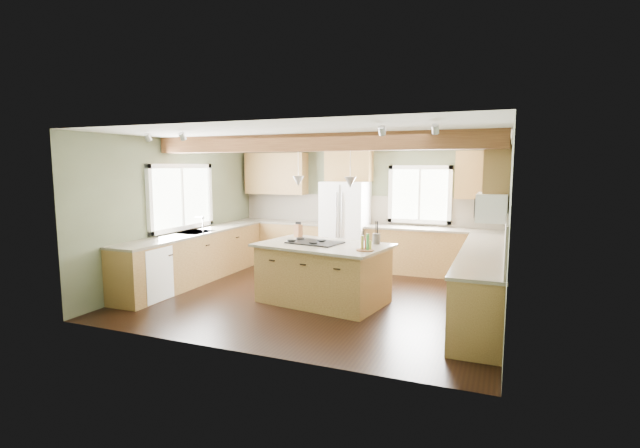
% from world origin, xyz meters
% --- Properties ---
extents(floor, '(5.60, 5.60, 0.00)m').
position_xyz_m(floor, '(0.00, 0.00, 0.00)').
color(floor, black).
rests_on(floor, ground).
extents(ceiling, '(5.60, 5.60, 0.00)m').
position_xyz_m(ceiling, '(0.00, 0.00, 2.60)').
color(ceiling, silver).
rests_on(ceiling, wall_back).
extents(wall_back, '(5.60, 0.00, 5.60)m').
position_xyz_m(wall_back, '(0.00, 2.50, 1.30)').
color(wall_back, '#474D36').
rests_on(wall_back, ground).
extents(wall_left, '(0.00, 5.00, 5.00)m').
position_xyz_m(wall_left, '(-2.80, 0.00, 1.30)').
color(wall_left, '#474D36').
rests_on(wall_left, ground).
extents(wall_right, '(0.00, 5.00, 5.00)m').
position_xyz_m(wall_right, '(2.80, 0.00, 1.30)').
color(wall_right, '#474D36').
rests_on(wall_right, ground).
extents(ceiling_beam, '(5.55, 0.26, 0.26)m').
position_xyz_m(ceiling_beam, '(0.00, -0.30, 2.47)').
color(ceiling_beam, '#502917').
rests_on(ceiling_beam, ceiling).
extents(soffit_trim, '(5.55, 0.20, 0.10)m').
position_xyz_m(soffit_trim, '(0.00, 2.40, 2.54)').
color(soffit_trim, '#502917').
rests_on(soffit_trim, ceiling).
extents(backsplash_back, '(5.58, 0.03, 0.58)m').
position_xyz_m(backsplash_back, '(0.00, 2.48, 1.21)').
color(backsplash_back, brown).
rests_on(backsplash_back, wall_back).
extents(backsplash_right, '(0.03, 3.70, 0.58)m').
position_xyz_m(backsplash_right, '(2.78, 0.05, 1.21)').
color(backsplash_right, brown).
rests_on(backsplash_right, wall_right).
extents(base_cab_back_left, '(2.02, 0.60, 0.88)m').
position_xyz_m(base_cab_back_left, '(-1.79, 2.20, 0.44)').
color(base_cab_back_left, brown).
rests_on(base_cab_back_left, floor).
extents(counter_back_left, '(2.06, 0.64, 0.04)m').
position_xyz_m(counter_back_left, '(-1.79, 2.20, 0.90)').
color(counter_back_left, '#484035').
rests_on(counter_back_left, base_cab_back_left).
extents(base_cab_back_right, '(2.62, 0.60, 0.88)m').
position_xyz_m(base_cab_back_right, '(1.49, 2.20, 0.44)').
color(base_cab_back_right, brown).
rests_on(base_cab_back_right, floor).
extents(counter_back_right, '(2.66, 0.64, 0.04)m').
position_xyz_m(counter_back_right, '(1.49, 2.20, 0.90)').
color(counter_back_right, '#484035').
rests_on(counter_back_right, base_cab_back_right).
extents(base_cab_left, '(0.60, 3.70, 0.88)m').
position_xyz_m(base_cab_left, '(-2.50, 0.05, 0.44)').
color(base_cab_left, brown).
rests_on(base_cab_left, floor).
extents(counter_left, '(0.64, 3.74, 0.04)m').
position_xyz_m(counter_left, '(-2.50, 0.05, 0.90)').
color(counter_left, '#484035').
rests_on(counter_left, base_cab_left).
extents(base_cab_right, '(0.60, 3.70, 0.88)m').
position_xyz_m(base_cab_right, '(2.50, 0.05, 0.44)').
color(base_cab_right, brown).
rests_on(base_cab_right, floor).
extents(counter_right, '(0.64, 3.74, 0.04)m').
position_xyz_m(counter_right, '(2.50, 0.05, 0.90)').
color(counter_right, '#484035').
rests_on(counter_right, base_cab_right).
extents(upper_cab_back_left, '(1.40, 0.35, 0.90)m').
position_xyz_m(upper_cab_back_left, '(-1.99, 2.33, 1.95)').
color(upper_cab_back_left, brown).
rests_on(upper_cab_back_left, wall_back).
extents(upper_cab_over_fridge, '(0.96, 0.35, 0.70)m').
position_xyz_m(upper_cab_over_fridge, '(-0.30, 2.33, 2.15)').
color(upper_cab_over_fridge, brown).
rests_on(upper_cab_over_fridge, wall_back).
extents(upper_cab_right, '(0.35, 2.20, 0.90)m').
position_xyz_m(upper_cab_right, '(2.62, 0.90, 1.95)').
color(upper_cab_right, brown).
rests_on(upper_cab_right, wall_right).
extents(upper_cab_back_corner, '(0.90, 0.35, 0.90)m').
position_xyz_m(upper_cab_back_corner, '(2.30, 2.33, 1.95)').
color(upper_cab_back_corner, brown).
rests_on(upper_cab_back_corner, wall_back).
extents(window_left, '(0.04, 1.60, 1.05)m').
position_xyz_m(window_left, '(-2.78, 0.05, 1.55)').
color(window_left, white).
rests_on(window_left, wall_left).
extents(window_back, '(1.10, 0.04, 1.00)m').
position_xyz_m(window_back, '(1.15, 2.48, 1.55)').
color(window_back, white).
rests_on(window_back, wall_back).
extents(sink, '(0.50, 0.65, 0.03)m').
position_xyz_m(sink, '(-2.50, 0.05, 0.91)').
color(sink, '#262628').
rests_on(sink, counter_left).
extents(faucet, '(0.02, 0.02, 0.28)m').
position_xyz_m(faucet, '(-2.32, 0.05, 1.05)').
color(faucet, '#B2B2B7').
rests_on(faucet, sink).
extents(dishwasher, '(0.60, 0.60, 0.84)m').
position_xyz_m(dishwasher, '(-2.49, -1.25, 0.43)').
color(dishwasher, white).
rests_on(dishwasher, floor).
extents(oven, '(0.60, 0.72, 0.84)m').
position_xyz_m(oven, '(2.49, -1.25, 0.43)').
color(oven, white).
rests_on(oven, floor).
extents(microwave, '(0.40, 0.70, 0.38)m').
position_xyz_m(microwave, '(2.58, -0.05, 1.55)').
color(microwave, white).
rests_on(microwave, wall_right).
extents(pendant_left, '(0.18, 0.18, 0.16)m').
position_xyz_m(pendant_left, '(-0.29, -0.23, 1.88)').
color(pendant_left, '#B2B2B7').
rests_on(pendant_left, ceiling).
extents(pendant_right, '(0.18, 0.18, 0.16)m').
position_xyz_m(pendant_right, '(0.62, -0.38, 1.88)').
color(pendant_right, '#B2B2B7').
rests_on(pendant_right, ceiling).
extents(refrigerator, '(0.90, 0.74, 1.80)m').
position_xyz_m(refrigerator, '(-0.30, 2.12, 0.90)').
color(refrigerator, white).
rests_on(refrigerator, floor).
extents(island, '(2.00, 1.41, 0.88)m').
position_xyz_m(island, '(0.17, -0.30, 0.44)').
color(island, brown).
rests_on(island, floor).
extents(island_top, '(2.14, 1.56, 0.04)m').
position_xyz_m(island_top, '(0.17, -0.30, 0.90)').
color(island_top, '#484035').
rests_on(island_top, island).
extents(cooktop, '(0.87, 0.66, 0.02)m').
position_xyz_m(cooktop, '(0.02, -0.28, 0.93)').
color(cooktop, black).
rests_on(cooktop, island_top).
extents(knife_block, '(0.16, 0.14, 0.21)m').
position_xyz_m(knife_block, '(-0.50, 0.22, 1.03)').
color(knife_block, brown).
rests_on(knife_block, island_top).
extents(utensil_crock, '(0.13, 0.13, 0.16)m').
position_xyz_m(utensil_crock, '(0.93, 0.01, 1.00)').
color(utensil_crock, '#3F3932').
rests_on(utensil_crock, island_top).
extents(bottle_tray, '(0.28, 0.28, 0.23)m').
position_xyz_m(bottle_tray, '(0.92, -0.60, 1.04)').
color(bottle_tray, brown).
rests_on(bottle_tray, island_top).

